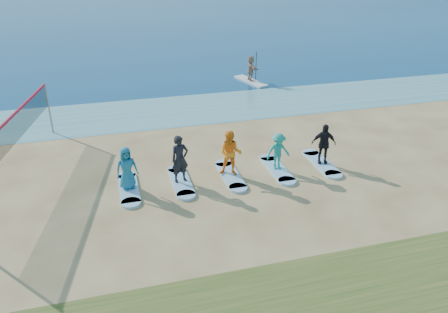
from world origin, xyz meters
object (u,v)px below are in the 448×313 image
object	(u,v)px
student_0	(127,168)
surfboard_2	(230,175)
student_3	(278,151)
student_4	(324,144)
volleyball_net	(12,132)
student_2	(231,153)
surfboard_4	(321,163)
surfboard_1	(181,182)
surfboard_3	(277,169)
paddleboard	(251,81)
student_1	(180,159)
paddleboarder	(251,68)
surfboard_0	(129,189)

from	to	relation	value
student_0	surfboard_2	world-z (taller)	student_0
surfboard_2	student_3	xyz separation A→B (m)	(1.98, 0.00, 0.80)
surfboard_2	student_4	bearing A→B (deg)	0.00
volleyball_net	surfboard_2	bearing A→B (deg)	-15.29
student_2	student_3	bearing A→B (deg)	22.93
student_0	surfboard_4	xyz separation A→B (m)	(7.92, 0.00, -0.87)
student_2	student_4	xyz separation A→B (m)	(3.96, 0.00, -0.06)
surfboard_2	student_3	size ratio (longest dim) A/B	1.45
student_3	student_4	bearing A→B (deg)	-3.84
surfboard_1	student_2	world-z (taller)	student_2
student_0	surfboard_3	size ratio (longest dim) A/B	0.75
student_4	paddleboard	bearing A→B (deg)	102.20
paddleboard	student_1	size ratio (longest dim) A/B	1.62
paddleboard	surfboard_3	xyz separation A→B (m)	(-3.00, -12.34, -0.01)
student_4	surfboard_1	bearing A→B (deg)	-163.08
volleyball_net	paddleboarder	xyz separation A→B (m)	(12.96, 10.16, -0.97)
paddleboarder	student_1	world-z (taller)	student_1
surfboard_3	student_3	world-z (taller)	student_3
surfboard_0	student_3	xyz separation A→B (m)	(5.94, 0.00, 0.80)
paddleboard	surfboard_2	world-z (taller)	paddleboard
surfboard_0	student_1	distance (m)	2.21
surfboard_3	student_3	bearing A→B (deg)	0.00
surfboard_1	student_4	size ratio (longest dim) A/B	1.29
paddleboarder	student_3	distance (m)	12.70
volleyball_net	paddleboarder	distance (m)	16.49
student_4	paddleboarder	bearing A→B (deg)	102.20
student_4	surfboard_2	bearing A→B (deg)	-163.08
surfboard_3	student_4	size ratio (longest dim) A/B	1.29
volleyball_net	student_1	xyz separation A→B (m)	(5.99, -2.18, -0.89)
paddleboarder	surfboard_4	distance (m)	12.42
surfboard_1	student_3	bearing A→B (deg)	0.00
surfboard_1	student_4	xyz separation A→B (m)	(5.94, 0.00, 0.90)
paddleboard	student_0	bearing A→B (deg)	-142.02
student_4	surfboard_0	bearing A→B (deg)	-163.08
student_0	student_1	xyz separation A→B (m)	(1.98, 0.00, 0.11)
surfboard_1	student_1	size ratio (longest dim) A/B	1.19
paddleboarder	student_0	distance (m)	15.24
surfboard_2	surfboard_3	bearing A→B (deg)	0.00
surfboard_2	surfboard_3	size ratio (longest dim) A/B	1.00
surfboard_1	student_2	xyz separation A→B (m)	(1.98, 0.00, 0.96)
surfboard_0	paddleboard	bearing A→B (deg)	54.07
surfboard_1	student_1	xyz separation A→B (m)	(0.00, 0.00, 0.97)
paddleboarder	surfboard_3	size ratio (longest dim) A/B	0.74
surfboard_4	student_4	distance (m)	0.90
volleyball_net	surfboard_2	world-z (taller)	volleyball_net
surfboard_0	student_0	distance (m)	0.87
student_1	surfboard_2	distance (m)	2.21
student_3	volleyball_net	bearing A→B (deg)	163.81
student_0	student_4	world-z (taller)	student_4
surfboard_0	surfboard_1	distance (m)	1.98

